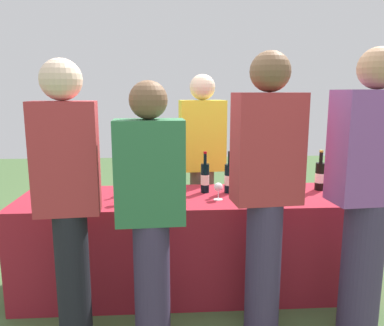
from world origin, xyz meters
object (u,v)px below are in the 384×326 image
at_px(wine_glass_1, 119,192).
at_px(wine_bottle_3, 229,178).
at_px(wine_bottle_2, 205,178).
at_px(wine_glass_0, 89,187).
at_px(wine_bottle_4, 262,176).
at_px(wine_glass_3, 218,188).
at_px(server_pouring, 202,161).
at_px(guest_2, 266,187).
at_px(wine_bottle_1, 171,177).
at_px(wine_bottle_5, 320,176).
at_px(wine_glass_2, 146,186).
at_px(guest_3, 368,189).
at_px(guest_0, 68,195).
at_px(wine_bottle_0, 136,177).
at_px(guest_1, 151,209).

bearing_deg(wine_glass_1, wine_bottle_3, 18.17).
xyz_separation_m(wine_bottle_2, wine_glass_0, (-0.85, -0.15, -0.02)).
distance_m(wine_bottle_3, wine_bottle_4, 0.30).
height_order(wine_glass_3, server_pouring, server_pouring).
relative_size(wine_bottle_2, guest_2, 0.18).
distance_m(wine_bottle_1, wine_bottle_5, 1.17).
relative_size(wine_glass_2, guest_3, 0.08).
height_order(wine_glass_1, wine_glass_2, wine_glass_2).
bearing_deg(guest_2, wine_bottle_5, 42.85).
bearing_deg(wine_glass_2, wine_glass_1, -148.11).
bearing_deg(server_pouring, wine_glass_0, 30.91).
xyz_separation_m(wine_bottle_1, guest_3, (1.15, -0.77, 0.09)).
height_order(wine_glass_0, guest_0, guest_0).
height_order(server_pouring, guest_2, guest_2).
distance_m(wine_bottle_1, guest_0, 0.97).
distance_m(wine_bottle_4, wine_bottle_5, 0.45).
bearing_deg(server_pouring, wine_bottle_1, 52.79).
relative_size(guest_0, guest_3, 0.96).
xyz_separation_m(wine_bottle_0, wine_glass_0, (-0.32, -0.19, -0.02)).
relative_size(wine_bottle_4, server_pouring, 0.18).
bearing_deg(wine_glass_0, wine_glass_3, -3.62).
height_order(wine_glass_0, wine_glass_2, wine_glass_2).
height_order(wine_bottle_1, server_pouring, server_pouring).
xyz_separation_m(server_pouring, guest_3, (0.87, -1.22, 0.05)).
bearing_deg(wine_glass_1, wine_bottle_5, 11.09).
relative_size(wine_bottle_2, wine_glass_0, 2.39).
bearing_deg(wine_glass_3, wine_bottle_5, 15.28).
bearing_deg(wine_glass_1, server_pouring, 50.00).
height_order(guest_1, guest_3, guest_3).
bearing_deg(wine_glass_0, wine_bottle_5, 5.50).
bearing_deg(guest_0, wine_bottle_2, 36.27).
xyz_separation_m(wine_glass_1, guest_1, (0.24, -0.48, 0.02)).
height_order(wine_bottle_2, server_pouring, server_pouring).
relative_size(wine_bottle_2, wine_glass_2, 2.26).
bearing_deg(wine_bottle_3, wine_bottle_0, 175.67).
xyz_separation_m(wine_glass_3, guest_0, (-0.92, -0.53, 0.11)).
relative_size(wine_bottle_0, wine_bottle_3, 1.02).
xyz_separation_m(wine_bottle_0, server_pouring, (0.55, 0.44, 0.04)).
bearing_deg(wine_bottle_0, guest_2, -40.95).
distance_m(wine_bottle_2, guest_2, 0.75).
bearing_deg(wine_bottle_2, server_pouring, 87.61).
height_order(wine_bottle_4, server_pouring, server_pouring).
distance_m(wine_bottle_2, guest_0, 1.12).
xyz_separation_m(wine_bottle_0, wine_bottle_4, (0.99, 0.05, -0.01)).
distance_m(wine_glass_0, wine_glass_3, 0.93).
relative_size(wine_glass_1, wine_glass_3, 1.00).
relative_size(wine_bottle_3, wine_glass_2, 2.28).
xyz_separation_m(wine_bottle_1, wine_bottle_5, (1.17, -0.01, -0.01)).
distance_m(wine_glass_0, server_pouring, 1.08).
relative_size(wine_glass_3, guest_0, 0.08).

